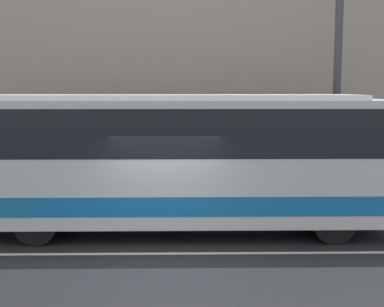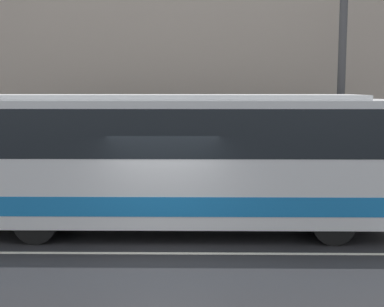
% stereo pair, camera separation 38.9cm
% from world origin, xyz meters
% --- Properties ---
extents(ground_plane, '(60.00, 60.00, 0.00)m').
position_xyz_m(ground_plane, '(0.00, 0.00, 0.00)').
color(ground_plane, '#262628').
extents(sidewalk, '(60.00, 2.61, 0.15)m').
position_xyz_m(sidewalk, '(0.00, 5.30, 0.07)').
color(sidewalk, gray).
rests_on(sidewalk, ground_plane).
extents(building_facade, '(60.00, 0.35, 11.87)m').
position_xyz_m(building_facade, '(0.00, 6.75, 5.73)').
color(building_facade, '#B7A899').
rests_on(building_facade, ground_plane).
extents(lane_stripe, '(54.00, 0.14, 0.01)m').
position_xyz_m(lane_stripe, '(0.00, 0.00, 0.00)').
color(lane_stripe, beige).
rests_on(lane_stripe, ground_plane).
extents(transit_bus, '(10.82, 2.51, 3.39)m').
position_xyz_m(transit_bus, '(0.07, 1.80, 1.91)').
color(transit_bus, white).
rests_on(transit_bus, ground_plane).
extents(utility_pole_near, '(0.23, 0.23, 7.03)m').
position_xyz_m(utility_pole_near, '(4.97, 4.67, 3.66)').
color(utility_pole_near, '#4C4C4F').
rests_on(utility_pole_near, sidewalk).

